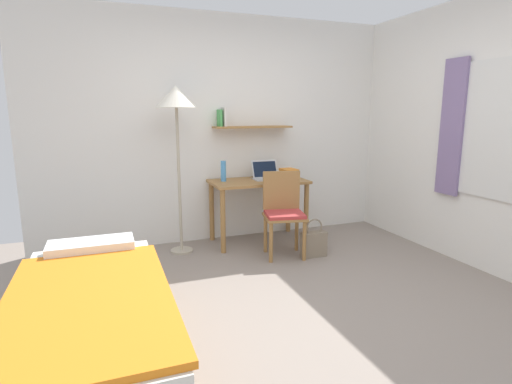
{
  "coord_description": "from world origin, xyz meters",
  "views": [
    {
      "loc": [
        -1.35,
        -2.62,
        1.51
      ],
      "look_at": [
        -0.18,
        0.51,
        0.85
      ],
      "focal_mm": 28.48,
      "sensor_mm": 36.0,
      "label": 1
    }
  ],
  "objects_px": {
    "handbag": "(314,243)",
    "water_bottle": "(223,171)",
    "laptop": "(266,174)",
    "desk": "(258,191)",
    "bed": "(92,325)",
    "standing_lamp": "(176,105)",
    "desk_chair": "(283,210)",
    "book_stack": "(290,174)"
  },
  "relations": [
    {
      "from": "handbag",
      "to": "desk_chair",
      "type": "bearing_deg",
      "value": 147.42
    },
    {
      "from": "desk",
      "to": "book_stack",
      "type": "relative_size",
      "value": 4.76
    },
    {
      "from": "desk",
      "to": "laptop",
      "type": "xyz_separation_m",
      "value": [
        0.12,
        0.06,
        0.19
      ]
    },
    {
      "from": "desk_chair",
      "to": "laptop",
      "type": "xyz_separation_m",
      "value": [
        0.03,
        0.57,
        0.3
      ]
    },
    {
      "from": "handbag",
      "to": "water_bottle",
      "type": "bearing_deg",
      "value": 134.7
    },
    {
      "from": "desk",
      "to": "bed",
      "type": "bearing_deg",
      "value": -134.06
    },
    {
      "from": "standing_lamp",
      "to": "laptop",
      "type": "distance_m",
      "value": 1.31
    },
    {
      "from": "water_bottle",
      "to": "book_stack",
      "type": "height_order",
      "value": "water_bottle"
    },
    {
      "from": "book_stack",
      "to": "desk",
      "type": "bearing_deg",
      "value": 172.78
    },
    {
      "from": "handbag",
      "to": "bed",
      "type": "bearing_deg",
      "value": -151.67
    },
    {
      "from": "desk",
      "to": "laptop",
      "type": "distance_m",
      "value": 0.23
    },
    {
      "from": "standing_lamp",
      "to": "water_bottle",
      "type": "relative_size",
      "value": 7.54
    },
    {
      "from": "water_bottle",
      "to": "handbag",
      "type": "distance_m",
      "value": 1.29
    },
    {
      "from": "standing_lamp",
      "to": "water_bottle",
      "type": "bearing_deg",
      "value": 13.68
    },
    {
      "from": "desk",
      "to": "laptop",
      "type": "bearing_deg",
      "value": 26.18
    },
    {
      "from": "desk",
      "to": "laptop",
      "type": "relative_size",
      "value": 3.4
    },
    {
      "from": "desk_chair",
      "to": "standing_lamp",
      "type": "distance_m",
      "value": 1.55
    },
    {
      "from": "bed",
      "to": "laptop",
      "type": "bearing_deg",
      "value": 45.01
    },
    {
      "from": "standing_lamp",
      "to": "water_bottle",
      "type": "xyz_separation_m",
      "value": [
        0.53,
        0.13,
        -0.73
      ]
    },
    {
      "from": "book_stack",
      "to": "handbag",
      "type": "distance_m",
      "value": 0.91
    },
    {
      "from": "standing_lamp",
      "to": "book_stack",
      "type": "xyz_separation_m",
      "value": [
        1.3,
        0.0,
        -0.78
      ]
    },
    {
      "from": "desk_chair",
      "to": "book_stack",
      "type": "bearing_deg",
      "value": 58.47
    },
    {
      "from": "laptop",
      "to": "desk",
      "type": "bearing_deg",
      "value": -153.82
    },
    {
      "from": "bed",
      "to": "handbag",
      "type": "height_order",
      "value": "bed"
    },
    {
      "from": "desk",
      "to": "water_bottle",
      "type": "distance_m",
      "value": 0.47
    },
    {
      "from": "book_stack",
      "to": "desk_chair",
      "type": "bearing_deg",
      "value": -121.53
    },
    {
      "from": "bed",
      "to": "book_stack",
      "type": "bearing_deg",
      "value": 39.8
    },
    {
      "from": "laptop",
      "to": "handbag",
      "type": "bearing_deg",
      "value": -71.67
    },
    {
      "from": "standing_lamp",
      "to": "laptop",
      "type": "relative_size",
      "value": 5.5
    },
    {
      "from": "desk_chair",
      "to": "laptop",
      "type": "relative_size",
      "value": 2.75
    },
    {
      "from": "bed",
      "to": "standing_lamp",
      "type": "distance_m",
      "value": 2.41
    },
    {
      "from": "laptop",
      "to": "handbag",
      "type": "height_order",
      "value": "laptop"
    },
    {
      "from": "bed",
      "to": "desk_chair",
      "type": "height_order",
      "value": "desk_chair"
    },
    {
      "from": "bed",
      "to": "handbag",
      "type": "distance_m",
      "value": 2.45
    },
    {
      "from": "desk_chair",
      "to": "standing_lamp",
      "type": "bearing_deg",
      "value": 155.34
    },
    {
      "from": "desk_chair",
      "to": "book_stack",
      "type": "height_order",
      "value": "desk_chair"
    },
    {
      "from": "laptop",
      "to": "handbag",
      "type": "xyz_separation_m",
      "value": [
        0.25,
        -0.75,
        -0.64
      ]
    },
    {
      "from": "desk_chair",
      "to": "water_bottle",
      "type": "bearing_deg",
      "value": 129.29
    },
    {
      "from": "bed",
      "to": "standing_lamp",
      "type": "height_order",
      "value": "standing_lamp"
    },
    {
      "from": "standing_lamp",
      "to": "handbag",
      "type": "bearing_deg",
      "value": -26.46
    },
    {
      "from": "laptop",
      "to": "book_stack",
      "type": "relative_size",
      "value": 1.4
    },
    {
      "from": "bed",
      "to": "book_stack",
      "type": "height_order",
      "value": "book_stack"
    }
  ]
}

